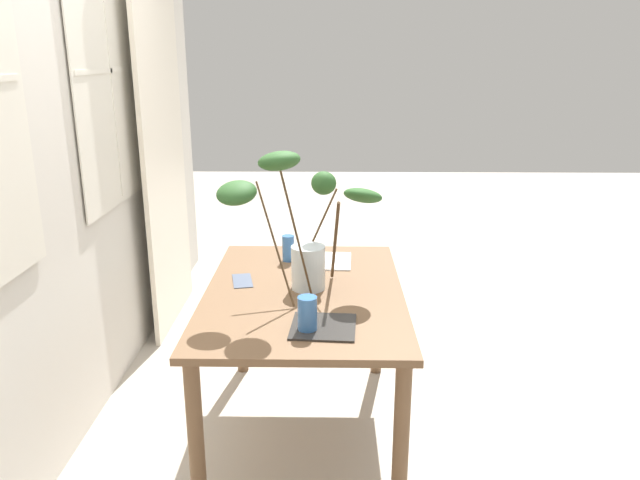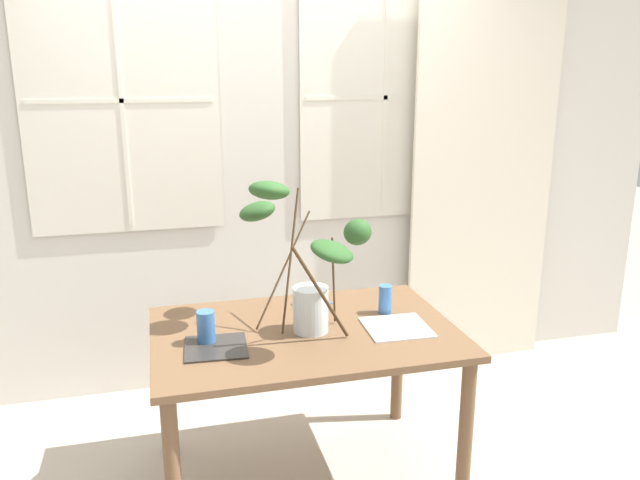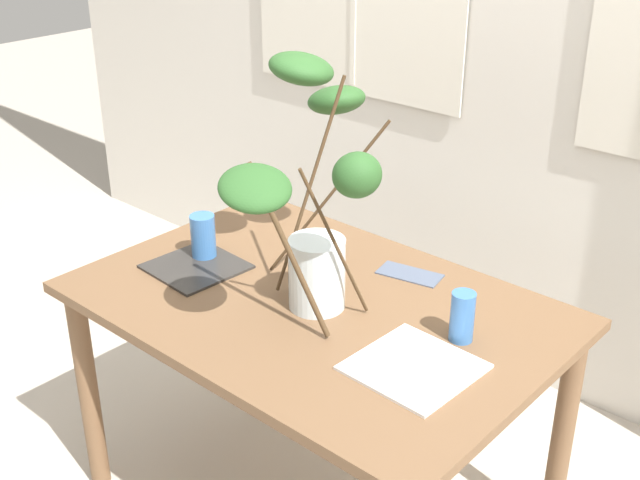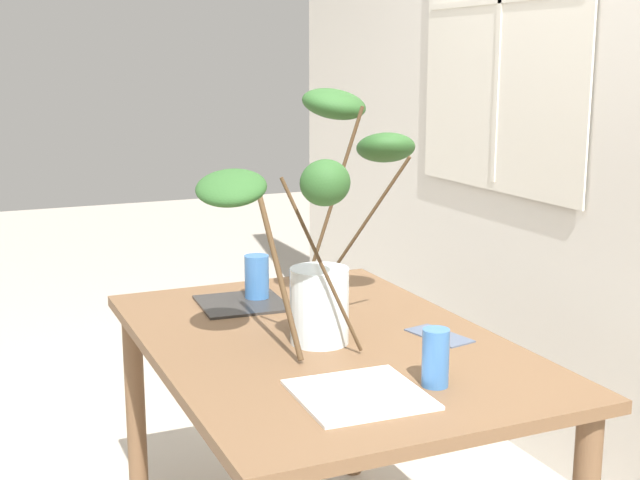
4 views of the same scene
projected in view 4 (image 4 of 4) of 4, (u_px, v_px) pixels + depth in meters
The scene contains 7 objects.
dining_table at pixel (323, 374), 2.34m from camera, with size 1.34×0.91×0.75m.
vase_with_branches at pixel (323, 218), 2.26m from camera, with size 0.58×0.76×0.68m.
drinking_glass_blue_left at pixel (257, 278), 2.68m from camera, with size 0.08×0.08×0.14m, color #386BAD.
drinking_glass_blue_right at pixel (435, 358), 1.97m from camera, with size 0.06×0.06×0.14m, color #386BAD.
plate_square_left at pixel (242, 303), 2.64m from camera, with size 0.26×0.26×0.01m, color #2D2B28.
plate_square_right at pixel (359, 394), 1.92m from camera, with size 0.28×0.28×0.01m, color white.
napkin_folded at pixel (439, 336), 2.34m from camera, with size 0.19×0.09×0.00m, color #4C566B.
Camera 4 is at (2.02, -0.90, 1.49)m, focal length 48.31 mm.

